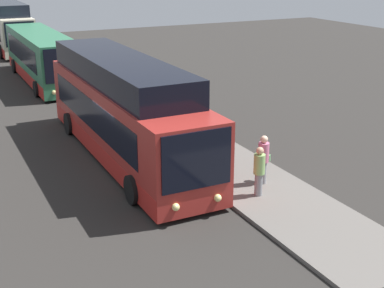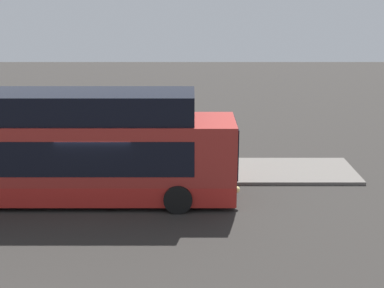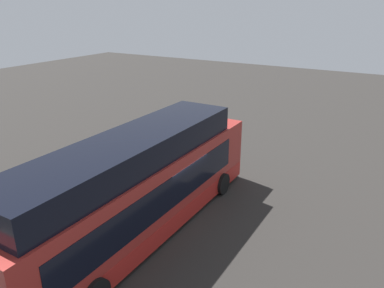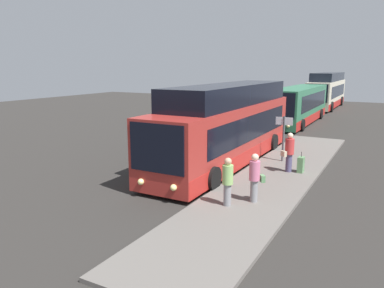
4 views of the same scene
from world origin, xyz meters
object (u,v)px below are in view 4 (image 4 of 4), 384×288
at_px(bus_second, 299,105).
at_px(bus_third, 327,92).
at_px(bus_lead, 228,128).
at_px(suitcase, 301,165).
at_px(passenger_waiting, 228,180).
at_px(passenger_boarding, 255,176).
at_px(sign_post, 284,132).
at_px(passenger_with_bags, 289,151).

bearing_deg(bus_second, bus_third, -180.00).
xyz_separation_m(bus_lead, bus_second, (-15.29, -0.00, -0.23)).
bearing_deg(bus_lead, bus_second, -180.00).
bearing_deg(suitcase, passenger_waiting, -13.38).
bearing_deg(bus_second, suitcase, 13.50).
distance_m(passenger_boarding, sign_post, 6.24).
bearing_deg(passenger_waiting, passenger_boarding, -79.92).
bearing_deg(suitcase, bus_third, -172.67).
relative_size(passenger_waiting, suitcase, 1.77).
xyz_separation_m(passenger_boarding, suitcase, (-4.54, 0.58, -0.58)).
bearing_deg(passenger_with_bags, passenger_waiting, 120.84).
distance_m(bus_second, sign_post, 14.36).
xyz_separation_m(bus_third, suitcase, (29.49, 3.79, -1.34)).
distance_m(bus_second, bus_third, 13.70).
relative_size(passenger_with_bags, sign_post, 0.79).
height_order(bus_second, suitcase, bus_second).
xyz_separation_m(passenger_with_bags, sign_post, (-1.81, -0.76, 0.49)).
height_order(bus_third, sign_post, bus_third).
relative_size(bus_lead, sign_post, 5.55).
bearing_deg(passenger_waiting, bus_third, -34.37).
relative_size(bus_third, passenger_with_bags, 6.75).
height_order(passenger_with_bags, suitcase, passenger_with_bags).
height_order(bus_lead, sign_post, bus_lead).
distance_m(bus_lead, suitcase, 4.03).
distance_m(bus_lead, passenger_boarding, 6.01).
bearing_deg(passenger_boarding, passenger_waiting, -76.38).
xyz_separation_m(bus_second, passenger_boarding, (20.32, 3.21, -0.45)).
height_order(bus_third, passenger_boarding, bus_third).
xyz_separation_m(passenger_boarding, sign_post, (-6.18, -0.70, 0.51)).
relative_size(bus_third, suitcase, 12.72).
distance_m(bus_second, passenger_waiting, 21.26).
xyz_separation_m(passenger_with_bags, suitcase, (-0.16, 0.51, -0.60)).
height_order(passenger_waiting, suitcase, passenger_waiting).
xyz_separation_m(passenger_boarding, passenger_waiting, (0.78, -0.69, -0.03)).
bearing_deg(passenger_boarding, bus_second, 154.00).
bearing_deg(passenger_with_bags, bus_second, -39.21).
relative_size(passenger_waiting, sign_post, 0.74).
bearing_deg(bus_lead, passenger_boarding, 32.54).
distance_m(passenger_waiting, sign_post, 6.98).
bearing_deg(passenger_boarding, passenger_with_bags, 144.14).
height_order(passenger_boarding, suitcase, passenger_boarding).
distance_m(bus_lead, passenger_waiting, 6.38).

